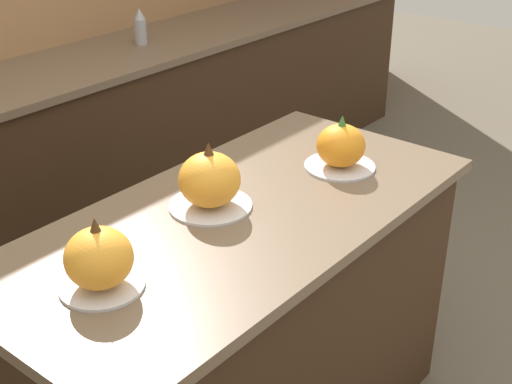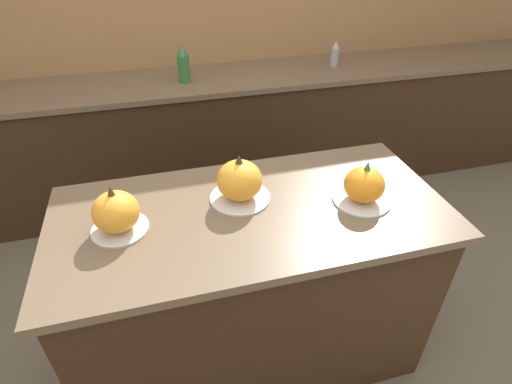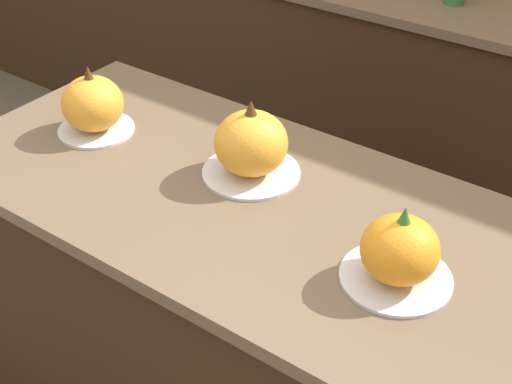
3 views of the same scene
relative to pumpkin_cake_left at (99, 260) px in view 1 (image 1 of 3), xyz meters
name	(u,v)px [view 1 (image 1 of 3)]	position (x,y,z in m)	size (l,w,h in m)	color
kitchen_island	(240,338)	(0.48, -0.01, -0.52)	(1.50, 0.71, 0.89)	#382314
pumpkin_cake_left	(99,260)	(0.00, 0.00, 0.00)	(0.20, 0.20, 0.19)	silver
pumpkin_cake_center	(210,182)	(0.45, 0.07, 0.00)	(0.24, 0.24, 0.20)	silver
pumpkin_cake_right	(341,148)	(0.91, -0.06, -0.01)	(0.22, 0.22, 0.18)	silver
bottle_short	(140,27)	(1.48, 1.47, 0.02)	(0.06, 0.06, 0.18)	#99999E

